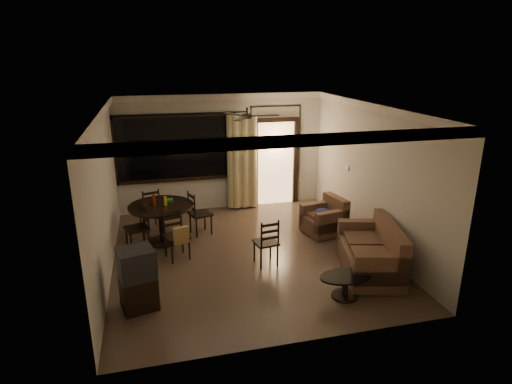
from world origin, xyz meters
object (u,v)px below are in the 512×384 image
object	(u,v)px
dining_chair_south	(177,243)
coffee_table	(345,283)
dining_table	(161,213)
side_chair	(266,251)
sofa	(373,254)
tv_cabinet	(138,279)
dining_chair_west	(138,236)
dining_chair_east	(200,221)
armchair	(326,219)
dining_chair_north	(150,217)

from	to	relation	value
dining_chair_south	coffee_table	distance (m)	3.18
dining_table	side_chair	world-z (taller)	dining_table
sofa	coffee_table	bearing A→B (deg)	-127.42
tv_cabinet	side_chair	size ratio (longest dim) A/B	1.08
dining_chair_west	dining_chair_south	world-z (taller)	same
dining_chair_west	dining_chair_east	world-z (taller)	same
dining_chair_west	armchair	world-z (taller)	dining_chair_west
dining_chair_south	dining_chair_north	world-z (taller)	same
dining_chair_east	tv_cabinet	size ratio (longest dim) A/B	0.98
dining_chair_north	tv_cabinet	size ratio (longest dim) A/B	0.98
sofa	coffee_table	world-z (taller)	sofa
dining_chair_west	side_chair	distance (m)	2.57
dining_chair_west	coffee_table	world-z (taller)	dining_chair_west
sofa	armchair	distance (m)	1.82
dining_table	side_chair	size ratio (longest dim) A/B	1.42
dining_chair_north	armchair	xyz separation A→B (m)	(3.64, -1.12, 0.04)
side_chair	armchair	bearing A→B (deg)	-154.07
dining_chair_east	sofa	world-z (taller)	dining_chair_east
sofa	coffee_table	size ratio (longest dim) A/B	2.12
dining_chair_east	coffee_table	world-z (taller)	dining_chair_east
dining_table	dining_chair_west	xyz separation A→B (m)	(-0.47, -0.24, -0.35)
coffee_table	side_chair	size ratio (longest dim) A/B	0.95
side_chair	dining_chair_south	bearing A→B (deg)	-29.73
side_chair	dining_table	bearing A→B (deg)	-46.64
dining_chair_west	armchair	distance (m)	3.89
dining_table	armchair	bearing A→B (deg)	-6.17
dining_chair_west	dining_chair_east	bearing A→B (deg)	94.01
coffee_table	dining_table	bearing A→B (deg)	133.89
dining_chair_east	sofa	size ratio (longest dim) A/B	0.52
sofa	armchair	size ratio (longest dim) A/B	2.03
armchair	side_chair	world-z (taller)	side_chair
dining_chair_west	tv_cabinet	distance (m)	2.11
armchair	dining_table	bearing A→B (deg)	163.06
dining_chair_south	sofa	size ratio (longest dim) A/B	0.52
coffee_table	tv_cabinet	bearing A→B (deg)	171.41
tv_cabinet	sofa	world-z (taller)	tv_cabinet
dining_table	sofa	bearing A→B (deg)	-31.75
dining_chair_east	side_chair	bearing A→B (deg)	-166.17
dining_table	armchair	size ratio (longest dim) A/B	1.44
dining_chair_west	sofa	xyz separation A→B (m)	(4.01, -1.95, 0.07)
dining_chair_east	dining_chair_south	distance (m)	1.20
dining_chair_north	armchair	distance (m)	3.81
dining_chair_south	dining_chair_north	xyz separation A→B (m)	(-0.47, 1.57, -0.02)
coffee_table	side_chair	bearing A→B (deg)	123.75
armchair	coffee_table	bearing A→B (deg)	-116.64
dining_table	dining_chair_west	bearing A→B (deg)	-152.83
dining_chair_south	dining_table	bearing A→B (deg)	89.91
dining_table	sofa	distance (m)	4.17
dining_chair_south	armchair	size ratio (longest dim) A/B	1.06
dining_chair_west	dining_chair_north	distance (m)	1.02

